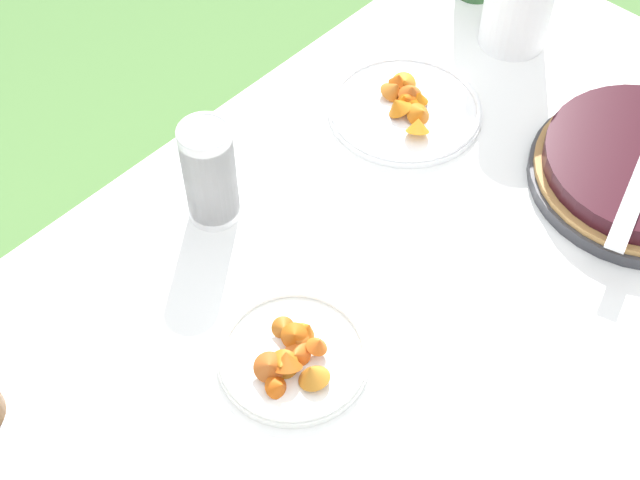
{
  "coord_description": "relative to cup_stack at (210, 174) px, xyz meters",
  "views": [
    {
      "loc": [
        -0.37,
        -0.34,
        1.74
      ],
      "look_at": [
        0.14,
        0.15,
        0.84
      ],
      "focal_mm": 50.0,
      "sensor_mm": 36.0,
      "label": 1
    }
  ],
  "objects": [
    {
      "name": "snack_plate_right",
      "position": [
        0.34,
        -0.07,
        -0.07
      ],
      "size": [
        0.24,
        0.24,
        0.05
      ],
      "color": "white",
      "rests_on": "tablecloth"
    },
    {
      "name": "snack_plate_near",
      "position": [
        -0.1,
        -0.25,
        -0.07
      ],
      "size": [
        0.19,
        0.19,
        0.05
      ],
      "color": "white",
      "rests_on": "tablecloth"
    },
    {
      "name": "tablecloth",
      "position": [
        -0.11,
        -0.32,
        -0.1
      ],
      "size": [
        1.82,
        0.94,
        0.1
      ],
      "color": "white",
      "rests_on": "garden_table"
    },
    {
      "name": "cup_stack",
      "position": [
        0.0,
        0.0,
        0.0
      ],
      "size": [
        0.07,
        0.07,
        0.16
      ],
      "color": "white",
      "rests_on": "tablecloth"
    },
    {
      "name": "garden_table",
      "position": [
        -0.11,
        -0.32,
        -0.16
      ],
      "size": [
        1.81,
        0.93,
        0.77
      ],
      "color": "#A87A47",
      "rests_on": "ground_plane"
    }
  ]
}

